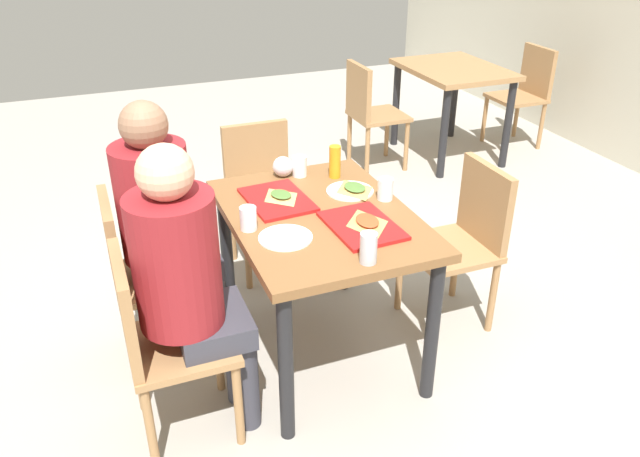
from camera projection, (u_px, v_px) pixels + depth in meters
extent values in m
cube|color=#9E998E|center=(320.00, 351.00, 3.10)|extent=(10.00, 10.00, 0.02)
cube|color=brown|center=(320.00, 217.00, 2.75)|extent=(1.05, 0.77, 0.04)
cylinder|color=black|center=(227.00, 255.00, 3.20)|extent=(0.06, 0.06, 0.70)
cylinder|color=black|center=(286.00, 368.00, 2.45)|extent=(0.06, 0.06, 0.70)
cylinder|color=black|center=(344.00, 232.00, 3.41)|extent=(0.06, 0.06, 0.70)
cylinder|color=black|center=(432.00, 330.00, 2.65)|extent=(0.06, 0.06, 0.70)
cube|color=#9E7247|center=(160.00, 277.00, 2.89)|extent=(0.40, 0.40, 0.03)
cube|color=#9E7247|center=(112.00, 244.00, 2.73)|extent=(0.38, 0.04, 0.40)
cylinder|color=#9E7247|center=(194.00, 290.00, 3.19)|extent=(0.04, 0.04, 0.41)
cylinder|color=#9E7247|center=(209.00, 328.00, 2.91)|extent=(0.04, 0.04, 0.41)
cylinder|color=#9E7247|center=(124.00, 304.00, 3.08)|extent=(0.04, 0.04, 0.41)
cylinder|color=#9E7247|center=(133.00, 346.00, 2.80)|extent=(0.04, 0.04, 0.41)
cube|color=#9E7247|center=(181.00, 345.00, 2.46)|extent=(0.40, 0.40, 0.03)
cube|color=#9E7247|center=(126.00, 310.00, 2.30)|extent=(0.38, 0.04, 0.40)
cylinder|color=#9E7247|center=(218.00, 352.00, 2.76)|extent=(0.04, 0.04, 0.41)
cylinder|color=#9E7247|center=(238.00, 404.00, 2.48)|extent=(0.04, 0.04, 0.41)
cylinder|color=#9E7247|center=(138.00, 372.00, 2.65)|extent=(0.04, 0.04, 0.41)
cylinder|color=#9E7247|center=(150.00, 428.00, 2.37)|extent=(0.04, 0.04, 0.41)
cube|color=#9E7247|center=(449.00, 249.00, 3.12)|extent=(0.40, 0.40, 0.03)
cube|color=#9E7247|center=(485.00, 204.00, 3.07)|extent=(0.38, 0.04, 0.40)
cylinder|color=#9E7247|center=(433.00, 311.00, 3.03)|extent=(0.04, 0.04, 0.41)
cylinder|color=#9E7247|center=(400.00, 276.00, 3.31)|extent=(0.04, 0.04, 0.41)
cylinder|color=#9E7247|center=(493.00, 297.00, 3.14)|extent=(0.04, 0.04, 0.41)
cylinder|color=#9E7247|center=(455.00, 263.00, 3.42)|extent=(0.04, 0.04, 0.41)
cube|color=#9E7247|center=(267.00, 203.00, 3.57)|extent=(0.40, 0.40, 0.03)
cube|color=#9E7247|center=(256.00, 157.00, 3.62)|extent=(0.04, 0.38, 0.40)
cylinder|color=#9E7247|center=(306.00, 245.00, 3.59)|extent=(0.04, 0.04, 0.41)
cylinder|color=#9E7247|center=(248.00, 256.00, 3.48)|extent=(0.04, 0.04, 0.41)
cylinder|color=#9E7247|center=(286.00, 220.00, 3.87)|extent=(0.04, 0.04, 0.41)
cylinder|color=#9E7247|center=(232.00, 229.00, 3.76)|extent=(0.04, 0.04, 0.41)
cylinder|color=#383842|center=(209.00, 295.00, 3.13)|extent=(0.10, 0.10, 0.44)
cylinder|color=#383842|center=(217.00, 312.00, 3.00)|extent=(0.10, 0.10, 0.44)
cube|color=#383842|center=(187.00, 260.00, 2.90)|extent=(0.32, 0.28, 0.10)
cylinder|color=maroon|center=(154.00, 203.00, 2.72)|extent=(0.32, 0.32, 0.52)
sphere|color=#8C664C|center=(143.00, 125.00, 2.55)|extent=(0.20, 0.20, 0.20)
cylinder|color=#383842|center=(237.00, 359.00, 2.70)|extent=(0.10, 0.10, 0.44)
cylinder|color=#383842|center=(247.00, 383.00, 2.57)|extent=(0.10, 0.10, 0.44)
cube|color=#383842|center=(213.00, 324.00, 2.47)|extent=(0.32, 0.28, 0.10)
cylinder|color=maroon|center=(176.00, 262.00, 2.29)|extent=(0.32, 0.32, 0.52)
sphere|color=#DBAD89|center=(165.00, 172.00, 2.13)|extent=(0.20, 0.20, 0.20)
cube|color=red|center=(277.00, 200.00, 2.85)|extent=(0.38, 0.28, 0.02)
cube|color=red|center=(362.00, 226.00, 2.63)|extent=(0.37, 0.28, 0.02)
cylinder|color=white|center=(350.00, 191.00, 2.94)|extent=(0.22, 0.22, 0.01)
cylinder|color=white|center=(285.00, 238.00, 2.55)|extent=(0.22, 0.22, 0.01)
pyramid|color=#DBAD60|center=(281.00, 196.00, 2.85)|extent=(0.18, 0.15, 0.01)
ellipsoid|color=#4C7233|center=(281.00, 194.00, 2.84)|extent=(0.13, 0.10, 0.01)
pyramid|color=tan|center=(367.00, 222.00, 2.62)|extent=(0.21, 0.15, 0.01)
ellipsoid|color=#B74723|center=(367.00, 220.00, 2.62)|extent=(0.15, 0.11, 0.01)
pyramid|color=tan|center=(355.00, 189.00, 2.93)|extent=(0.18, 0.13, 0.01)
ellipsoid|color=#4C7233|center=(355.00, 187.00, 2.93)|extent=(0.13, 0.09, 0.01)
cylinder|color=white|center=(385.00, 189.00, 2.85)|extent=(0.07, 0.07, 0.10)
cylinder|color=white|center=(248.00, 218.00, 2.59)|extent=(0.07, 0.07, 0.10)
cylinder|color=white|center=(300.00, 166.00, 3.08)|extent=(0.07, 0.07, 0.10)
cylinder|color=#B7BCC6|center=(368.00, 248.00, 2.36)|extent=(0.07, 0.07, 0.12)
cylinder|color=orange|center=(335.00, 162.00, 3.05)|extent=(0.06, 0.06, 0.16)
sphere|color=silver|center=(283.00, 167.00, 3.08)|extent=(0.10, 0.10, 0.10)
cube|color=#9E7247|center=(454.00, 69.00, 5.02)|extent=(0.90, 0.70, 0.04)
cylinder|color=black|center=(396.00, 105.00, 5.42)|extent=(0.06, 0.06, 0.70)
cylinder|color=black|center=(444.00, 134.00, 4.78)|extent=(0.06, 0.06, 0.70)
cylinder|color=black|center=(454.00, 98.00, 5.61)|extent=(0.06, 0.06, 0.70)
cylinder|color=black|center=(508.00, 125.00, 4.97)|extent=(0.06, 0.06, 0.70)
cube|color=#9E7247|center=(379.00, 116.00, 4.96)|extent=(0.40, 0.40, 0.03)
cube|color=#9E7247|center=(359.00, 91.00, 4.80)|extent=(0.38, 0.04, 0.40)
cylinder|color=#9E7247|center=(387.00, 133.00, 5.25)|extent=(0.04, 0.04, 0.41)
cylinder|color=#9E7247|center=(406.00, 146.00, 4.97)|extent=(0.04, 0.04, 0.41)
cylinder|color=#9E7247|center=(349.00, 138.00, 5.14)|extent=(0.04, 0.04, 0.41)
cylinder|color=#9E7247|center=(367.00, 152.00, 4.86)|extent=(0.04, 0.04, 0.41)
cube|color=#9E7247|center=(516.00, 98.00, 5.38)|extent=(0.40, 0.40, 0.03)
cube|color=#9E7247|center=(538.00, 71.00, 5.33)|extent=(0.38, 0.04, 0.40)
cylinder|color=#9E7247|center=(508.00, 131.00, 5.28)|extent=(0.04, 0.04, 0.41)
cylinder|color=#9E7247|center=(485.00, 119.00, 5.56)|extent=(0.04, 0.04, 0.41)
cylinder|color=#9E7247|center=(541.00, 126.00, 5.39)|extent=(0.04, 0.04, 0.41)
cylinder|color=#9E7247|center=(517.00, 115.00, 5.67)|extent=(0.04, 0.04, 0.41)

